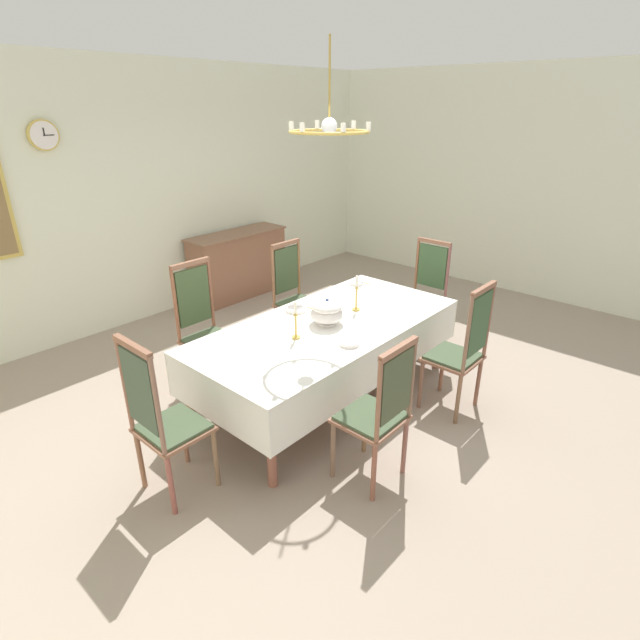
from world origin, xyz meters
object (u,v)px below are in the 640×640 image
(spoon_secondary, at_px, (303,306))
(chair_head_west, at_px, (162,419))
(bowl_far_left, at_px, (350,343))
(chair_south_b, at_px, (462,349))
(spoon_primary, at_px, (360,281))
(chandelier, at_px, (329,130))
(sideboard, at_px, (238,264))
(chair_south_a, at_px, (379,411))
(dining_table, at_px, (328,331))
(soup_tureen, at_px, (327,312))
(chair_head_east, at_px, (425,291))
(chair_north_b, at_px, (295,294))
(mounted_clock, at_px, (43,135))
(candlestick_west, at_px, (296,324))
(bowl_near_right, at_px, (296,309))
(bowl_near_left, at_px, (357,283))
(chair_north_a, at_px, (204,327))
(candlestick_east, at_px, (356,297))

(spoon_secondary, bearing_deg, chair_head_west, -168.81)
(bowl_far_left, bearing_deg, chair_south_b, -36.49)
(spoon_primary, height_order, chandelier, chandelier)
(sideboard, bearing_deg, chair_south_a, 63.97)
(dining_table, xyz_separation_m, chandelier, (-0.00, 0.00, 1.66))
(dining_table, xyz_separation_m, chair_south_a, (-0.61, -0.99, -0.09))
(dining_table, bearing_deg, soup_tureen, -180.00)
(chair_south_a, height_order, chair_head_east, chair_head_east)
(chair_north_b, xyz_separation_m, bowl_far_left, (-0.80, -1.40, 0.17))
(spoon_primary, xyz_separation_m, mounted_clock, (-2.01, 2.46, 1.48))
(chair_south_b, height_order, candlestick_west, chair_south_b)
(dining_table, height_order, bowl_near_right, bowl_near_right)
(bowl_near_left, bearing_deg, chair_south_b, -104.78)
(chair_south_a, distance_m, sideboard, 4.08)
(bowl_near_right, height_order, spoon_primary, bowl_near_right)
(bowl_near_left, height_order, spoon_primary, bowl_near_left)
(chair_head_east, height_order, bowl_near_right, chair_head_east)
(dining_table, xyz_separation_m, chair_north_a, (-0.61, 1.00, -0.06))
(mounted_clock, bearing_deg, candlestick_east, -65.29)
(candlestick_west, xyz_separation_m, bowl_near_left, (1.37, 0.43, -0.11))
(chair_head_east, relative_size, candlestick_west, 3.52)
(bowl_far_left, distance_m, spoon_secondary, 0.91)
(chair_north_a, xyz_separation_m, bowl_near_left, (1.58, -0.56, 0.15))
(soup_tureen, relative_size, bowl_near_left, 2.14)
(chair_north_a, distance_m, candlestick_east, 1.44)
(chair_north_b, relative_size, chair_head_west, 0.96)
(candlestick_east, bearing_deg, spoon_secondary, 120.46)
(chair_north_b, height_order, mounted_clock, mounted_clock)
(chair_north_a, height_order, candlestick_east, chair_north_a)
(chair_north_b, height_order, candlestick_east, chair_north_b)
(candlestick_west, bearing_deg, spoon_primary, 17.34)
(dining_table, distance_m, bowl_near_left, 1.06)
(dining_table, bearing_deg, bowl_near_right, 87.30)
(chandelier, bearing_deg, spoon_secondary, 71.38)
(chair_north_a, distance_m, chair_north_b, 1.20)
(bowl_far_left, height_order, spoon_primary, bowl_far_left)
(chair_head_west, relative_size, sideboard, 0.84)
(chair_south_b, bearing_deg, chair_south_a, 179.79)
(chair_south_b, xyz_separation_m, spoon_secondary, (-0.45, 1.43, 0.14))
(chair_south_b, bearing_deg, candlestick_west, 134.97)
(dining_table, xyz_separation_m, candlestick_west, (-0.40, 0.00, 0.20))
(chair_north_b, bearing_deg, soup_tureen, 58.68)
(sideboard, bearing_deg, spoon_primary, 87.13)
(mounted_clock, bearing_deg, candlestick_west, -79.51)
(soup_tureen, height_order, bowl_far_left, soup_tureen)
(candlestick_east, bearing_deg, chair_south_a, -135.62)
(candlestick_east, distance_m, bowl_near_left, 0.72)
(bowl_near_right, xyz_separation_m, chandelier, (-0.02, -0.41, 1.57))
(chair_south_b, bearing_deg, chandelier, 120.75)
(chair_head_east, xyz_separation_m, soup_tureen, (-1.68, -0.00, 0.27))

